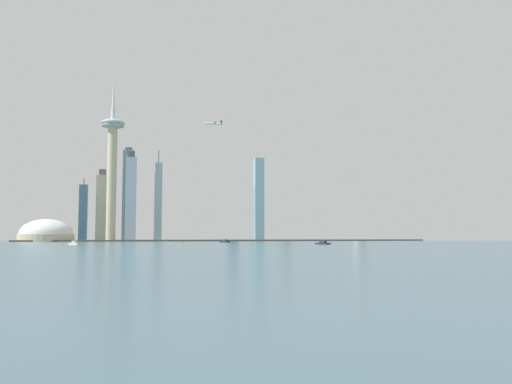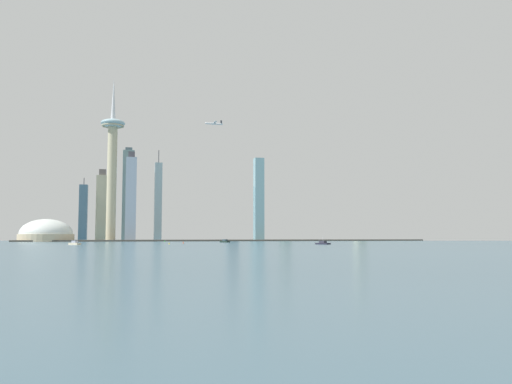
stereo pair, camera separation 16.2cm
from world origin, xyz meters
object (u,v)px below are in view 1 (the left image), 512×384
object	(u,v)px
skyscraper_8	(131,198)
boat_2	(75,243)
skyscraper_1	(360,216)
skyscraper_5	(102,207)
boat_0	(323,243)
skyscraper_6	(256,195)
channel_buoy_1	(169,243)
skyscraper_2	(285,217)
channel_buoy_0	(183,242)
skyscraper_3	(259,199)
boat_1	(225,241)
skyscraper_4	(158,202)
skyscraper_0	(128,195)
stadium_dome	(46,235)
observation_tower	(112,158)
skyscraper_9	(83,213)
channel_buoy_2	(165,241)
airplane	(214,124)
skyscraper_7	(232,213)

from	to	relation	value
skyscraper_8	boat_2	xyz separation A→B (m)	(-63.30, -338.74, -72.05)
skyscraper_1	skyscraper_5	size ratio (longest dim) A/B	0.79
skyscraper_1	boat_0	size ratio (longest dim) A/B	5.55
skyscraper_6	channel_buoy_1	distance (m)	456.37
skyscraper_1	skyscraper_8	size ratio (longest dim) A/B	0.68
skyscraper_2	skyscraper_6	world-z (taller)	skyscraper_6
channel_buoy_0	skyscraper_3	bearing A→B (deg)	57.31
boat_1	skyscraper_4	bearing A→B (deg)	-8.71
skyscraper_0	stadium_dome	bearing A→B (deg)	-161.68
observation_tower	boat_1	size ratio (longest dim) A/B	16.19
skyscraper_9	skyscraper_5	bearing A→B (deg)	11.60
boat_0	boat_1	bearing A→B (deg)	-4.53
skyscraper_0	channel_buoy_2	world-z (taller)	skyscraper_0
skyscraper_9	boat_0	size ratio (longest dim) A/B	6.13
skyscraper_4	skyscraper_6	size ratio (longest dim) A/B	0.85
channel_buoy_2	airplane	bearing A→B (deg)	35.03
observation_tower	skyscraper_7	size ratio (longest dim) A/B	2.68
skyscraper_2	channel_buoy_2	size ratio (longest dim) A/B	40.00
skyscraper_2	skyscraper_4	world-z (taller)	skyscraper_4
observation_tower	channel_buoy_0	world-z (taller)	observation_tower
boat_2	channel_buoy_1	bearing A→B (deg)	-117.93
skyscraper_3	skyscraper_7	xyz separation A→B (m)	(-33.66, 73.04, -23.01)
skyscraper_3	skyscraper_4	xyz separation A→B (m)	(-177.30, 50.05, -3.86)
skyscraper_0	skyscraper_9	bearing A→B (deg)	152.78
skyscraper_1	channel_buoy_1	distance (m)	566.07
boat_2	channel_buoy_0	size ratio (longest dim) A/B	5.33
observation_tower	channel_buoy_1	world-z (taller)	observation_tower
skyscraper_1	channel_buoy_0	size ratio (longest dim) A/B	37.71
skyscraper_5	channel_buoy_0	xyz separation A→B (m)	(110.84, -354.87, -61.53)
skyscraper_1	skyscraper_4	world-z (taller)	skyscraper_4
stadium_dome	skyscraper_4	xyz separation A→B (m)	(184.21, 44.73, 60.74)
skyscraper_2	skyscraper_8	world-z (taller)	skyscraper_8
skyscraper_4	skyscraper_9	size ratio (longest dim) A/B	1.43
skyscraper_4	channel_buoy_0	xyz separation A→B (m)	(10.93, -309.29, -70.12)
channel_buoy_2	airplane	size ratio (longest dim) A/B	0.08
boat_2	boat_1	bearing A→B (deg)	-90.96
observation_tower	skyscraper_6	bearing A→B (deg)	16.97
skyscraper_2	channel_buoy_2	distance (m)	312.90
skyscraper_4	boat_1	size ratio (longest dim) A/B	9.57
stadium_dome	boat_1	bearing A→B (deg)	-34.70
skyscraper_2	channel_buoy_0	world-z (taller)	skyscraper_2
skyscraper_8	channel_buoy_2	distance (m)	138.89
boat_0	boat_1	world-z (taller)	boat_0
channel_buoy_2	boat_1	bearing A→B (deg)	-42.42
skyscraper_4	skyscraper_9	bearing A→B (deg)	163.62
skyscraper_4	channel_buoy_0	world-z (taller)	skyscraper_4
skyscraper_5	airplane	bearing A→B (deg)	-37.00
boat_2	airplane	size ratio (longest dim) A/B	0.49
skyscraper_8	airplane	bearing A→B (deg)	-19.22
stadium_dome	boat_1	xyz separation A→B (m)	(264.31, -183.00, -9.19)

